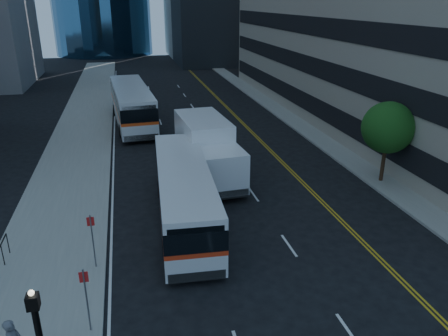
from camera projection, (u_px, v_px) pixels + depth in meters
name	position (u px, v px, depth m)	size (l,w,h in m)	color
ground	(295.00, 270.00, 18.93)	(160.00, 160.00, 0.00)	black
sidewalk_west	(84.00, 129.00, 39.47)	(5.00, 90.00, 0.15)	gray
sidewalk_east	(287.00, 117.00, 43.50)	(2.00, 90.00, 0.15)	gray
street_tree	(388.00, 128.00, 26.75)	(3.20, 3.20, 5.10)	#332114
bus_front	(184.00, 192.00, 22.60)	(3.20, 11.92, 3.04)	silver
bus_rear	(132.00, 104.00, 40.54)	(3.91, 13.84, 3.53)	silver
box_truck	(208.00, 149.00, 27.92)	(3.32, 8.21, 3.84)	white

